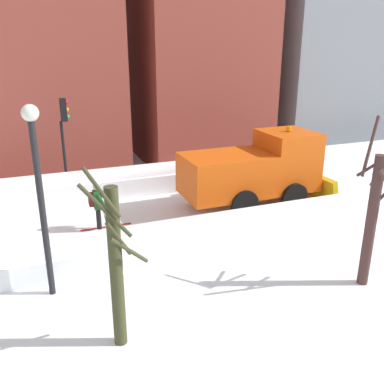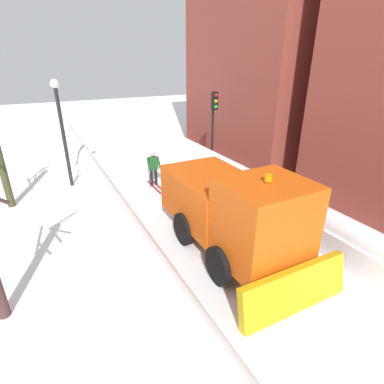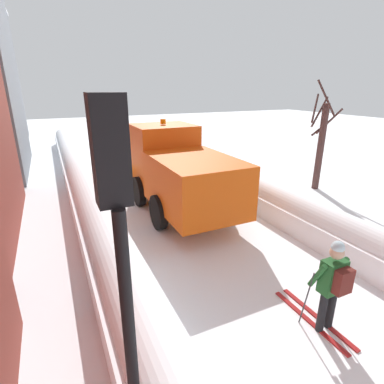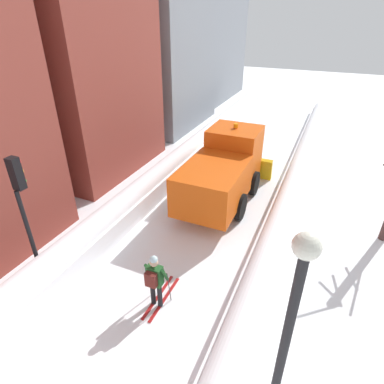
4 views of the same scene
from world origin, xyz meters
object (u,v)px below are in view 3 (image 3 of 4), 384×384
(plow_truck, at_px, (178,171))
(traffic_light_pole, at_px, (119,241))
(bare_tree_mid, at_px, (321,143))
(skier, at_px, (332,283))

(plow_truck, distance_m, traffic_light_pole, 7.88)
(traffic_light_pole, bearing_deg, bare_tree_mid, 34.19)
(skier, distance_m, traffic_light_pole, 4.19)
(traffic_light_pole, bearing_deg, skier, 8.68)
(skier, height_order, bare_tree_mid, bare_tree_mid)
(traffic_light_pole, height_order, bare_tree_mid, bare_tree_mid)
(plow_truck, distance_m, bare_tree_mid, 6.42)
(plow_truck, relative_size, traffic_light_pole, 1.43)
(plow_truck, relative_size, skier, 3.31)
(plow_truck, height_order, traffic_light_pole, traffic_light_pole)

